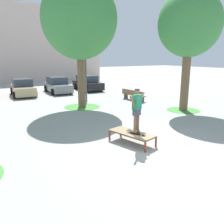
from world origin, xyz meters
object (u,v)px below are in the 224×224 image
object	(u,v)px
skate_box	(132,134)
skateboard	(136,132)
car_tan	(23,88)
park_bench	(133,95)
tree_mid_back	(79,19)
tree_near_right	(189,24)
car_grey	(58,85)
car_black	(87,83)
light_post	(85,51)
skater	(137,107)

from	to	relation	value
skate_box	skateboard	xyz separation A→B (m)	(0.05, -0.21, 0.12)
car_tan	park_bench	bearing A→B (deg)	-45.80
tree_mid_back	skateboard	bearing A→B (deg)	-98.90
skate_box	tree_near_right	size ratio (longest dim) A/B	0.28
skate_box	tree_mid_back	bearing A→B (deg)	80.46
tree_mid_back	car_grey	size ratio (longest dim) A/B	1.94
car_tan	car_black	xyz separation A→B (m)	(6.41, -0.02, 0.00)
tree_mid_back	light_post	bearing A→B (deg)	54.90
skateboard	skater	world-z (taller)	skater
skateboard	car_tan	world-z (taller)	car_tan
skater	park_bench	world-z (taller)	skater
skateboard	tree_near_right	world-z (taller)	tree_near_right
car_black	car_grey	bearing A→B (deg)	179.92
skateboard	car_black	world-z (taller)	car_black
skater	tree_mid_back	world-z (taller)	tree_mid_back
tree_near_right	car_tan	world-z (taller)	tree_near_right
skate_box	car_tan	bearing A→B (deg)	94.49
tree_mid_back	light_post	size ratio (longest dim) A/B	1.42
skate_box	tree_mid_back	distance (m)	9.16
skater	tree_near_right	size ratio (longest dim) A/B	0.23
skate_box	skateboard	world-z (taller)	skateboard
tree_mid_back	park_bench	distance (m)	6.97
tree_near_right	tree_mid_back	size ratio (longest dim) A/B	0.88
car_tan	car_grey	xyz separation A→B (m)	(3.20, -0.02, 0.00)
car_tan	park_bench	size ratio (longest dim) A/B	1.78
tree_near_right	light_post	bearing A→B (deg)	123.67
skater	light_post	world-z (taller)	light_post
skateboard	skater	bearing A→B (deg)	108.38
skate_box	car_tan	distance (m)	14.69
tree_near_right	skater	bearing A→B (deg)	-153.73
tree_near_right	skateboard	bearing A→B (deg)	-153.72
skateboard	car_black	xyz separation A→B (m)	(5.21, 14.83, 0.15)
car_tan	tree_near_right	bearing A→B (deg)	-57.23
tree_mid_back	light_post	distance (m)	2.73
car_tan	park_bench	distance (m)	9.96
skate_box	car_black	bearing A→B (deg)	70.23
skater	light_post	bearing A→B (deg)	75.83
car_tan	light_post	world-z (taller)	light_post
skate_box	tree_near_right	bearing A→B (deg)	24.57
light_post	car_tan	bearing A→B (deg)	121.78
skater	light_post	distance (m)	9.74
tree_near_right	car_tan	xyz separation A→B (m)	(-7.54, 11.72, -4.60)
tree_mid_back	park_bench	bearing A→B (deg)	1.81
skateboard	tree_mid_back	world-z (taller)	tree_mid_back
tree_mid_back	car_black	bearing A→B (deg)	61.03
skate_box	car_tan	xyz separation A→B (m)	(-1.15, 14.64, 0.28)
tree_mid_back	car_tan	world-z (taller)	tree_mid_back
tree_mid_back	car_grey	bearing A→B (deg)	83.59
skate_box	car_grey	size ratio (longest dim) A/B	0.47
light_post	park_bench	bearing A→B (deg)	-23.11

